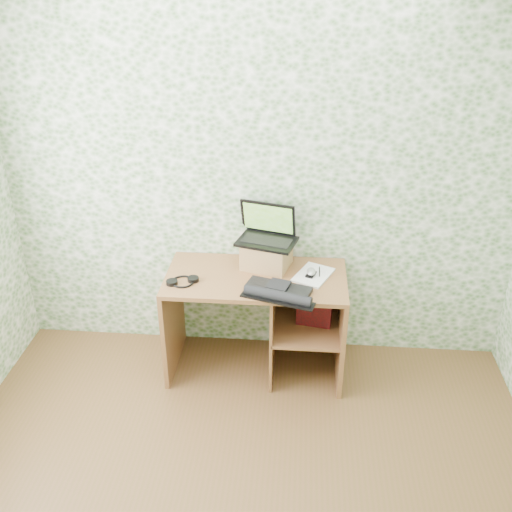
# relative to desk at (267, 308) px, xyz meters

# --- Properties ---
(wall_back) EXTENTS (3.50, 0.00, 3.50)m
(wall_back) POSITION_rel_desk_xyz_m (-0.08, 0.28, 0.82)
(wall_back) COLOR white
(wall_back) RESTS_ON ground
(desk) EXTENTS (1.20, 0.60, 0.75)m
(desk) POSITION_rel_desk_xyz_m (0.00, 0.00, 0.00)
(desk) COLOR brown
(desk) RESTS_ON floor
(riser) EXTENTS (0.36, 0.32, 0.18)m
(riser) POSITION_rel_desk_xyz_m (-0.02, 0.12, 0.36)
(riser) COLOR #A17D48
(riser) RESTS_ON desk
(laptop) EXTENTS (0.44, 0.36, 0.25)m
(laptop) POSITION_rel_desk_xyz_m (-0.02, 0.16, 0.51)
(laptop) COLOR black
(laptop) RESTS_ON riser
(keyboard) EXTENTS (0.48, 0.36, 0.07)m
(keyboard) POSITION_rel_desk_xyz_m (0.08, -0.25, 0.29)
(keyboard) COLOR black
(keyboard) RESTS_ON desk
(headphones) EXTENTS (0.20, 0.20, 0.03)m
(headphones) POSITION_rel_desk_xyz_m (-0.55, -0.15, 0.28)
(headphones) COLOR black
(headphones) RESTS_ON desk
(notepad) EXTENTS (0.30, 0.34, 0.01)m
(notepad) POSITION_rel_desk_xyz_m (0.30, 0.01, 0.28)
(notepad) COLOR silver
(notepad) RESTS_ON desk
(mouse) EXTENTS (0.09, 0.11, 0.03)m
(mouse) POSITION_rel_desk_xyz_m (0.29, -0.00, 0.30)
(mouse) COLOR silver
(mouse) RESTS_ON notepad
(pen) EXTENTS (0.01, 0.12, 0.01)m
(pen) POSITION_rel_desk_xyz_m (0.34, 0.04, 0.29)
(pen) COLOR black
(pen) RESTS_ON notepad
(red_box) EXTENTS (0.24, 0.11, 0.28)m
(red_box) POSITION_rel_desk_xyz_m (0.32, -0.03, 0.05)
(red_box) COLOR maroon
(red_box) RESTS_ON desk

